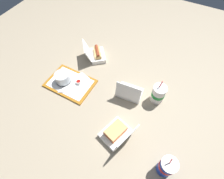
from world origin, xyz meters
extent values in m
plane|color=gray|center=(0.00, 0.00, 0.00)|extent=(3.20, 3.20, 0.00)
cube|color=#A56619|center=(0.35, 0.08, 0.01)|extent=(0.37, 0.27, 0.01)
cube|color=white|center=(0.35, 0.08, 0.01)|extent=(0.33, 0.23, 0.00)
cylinder|color=black|center=(0.41, 0.09, 0.02)|extent=(0.12, 0.12, 0.01)
cylinder|color=#512D19|center=(0.41, 0.09, 0.05)|extent=(0.09, 0.09, 0.06)
cylinder|color=silver|center=(0.41, 0.09, 0.06)|extent=(0.12, 0.12, 0.08)
cylinder|color=white|center=(0.29, 0.05, 0.03)|extent=(0.04, 0.04, 0.02)
cylinder|color=#9E140F|center=(0.29, 0.05, 0.04)|extent=(0.03, 0.03, 0.01)
cube|color=white|center=(0.30, 0.01, 0.02)|extent=(0.12, 0.12, 0.00)
cube|color=white|center=(0.34, 0.17, 0.02)|extent=(0.10, 0.07, 0.00)
cube|color=white|center=(-0.11, -0.05, 0.02)|extent=(0.20, 0.14, 0.04)
cube|color=white|center=(-0.12, 0.01, 0.10)|extent=(0.19, 0.04, 0.13)
cube|color=#DBB770|center=(-0.11, -0.05, 0.06)|extent=(0.15, 0.07, 0.03)
cylinder|color=brown|center=(-0.11, -0.05, 0.08)|extent=(0.14, 0.04, 0.03)
cylinder|color=yellow|center=(-0.11, -0.05, 0.09)|extent=(0.12, 0.02, 0.01)
cube|color=white|center=(-0.16, 0.29, 0.02)|extent=(0.20, 0.22, 0.04)
cube|color=white|center=(-0.25, 0.32, 0.11)|extent=(0.09, 0.19, 0.15)
cube|color=tan|center=(-0.16, 0.29, 0.05)|extent=(0.13, 0.15, 0.02)
cube|color=#D64C38|center=(-0.16, 0.29, 0.07)|extent=(0.13, 0.16, 0.01)
cube|color=tan|center=(-0.16, 0.29, 0.08)|extent=(0.13, 0.15, 0.02)
cube|color=white|center=(0.31, -0.28, 0.02)|extent=(0.21, 0.22, 0.04)
cube|color=white|center=(0.38, -0.23, 0.10)|extent=(0.15, 0.17, 0.12)
cube|color=tan|center=(0.31, -0.28, 0.06)|extent=(0.13, 0.14, 0.03)
cylinder|color=brown|center=(0.31, -0.28, 0.08)|extent=(0.10, 0.12, 0.03)
cylinder|color=yellow|center=(0.31, -0.28, 0.09)|extent=(0.08, 0.09, 0.01)
cylinder|color=#1938B7|center=(-0.52, 0.35, 0.07)|extent=(0.09, 0.09, 0.14)
cylinder|color=red|center=(-0.52, 0.35, 0.09)|extent=(0.09, 0.09, 0.03)
cylinder|color=white|center=(-0.52, 0.35, 0.15)|extent=(0.10, 0.10, 0.01)
cylinder|color=red|center=(-0.51, 0.34, 0.18)|extent=(0.01, 0.01, 0.06)
cylinder|color=white|center=(-0.31, -0.10, 0.07)|extent=(0.09, 0.09, 0.14)
cylinder|color=#198C33|center=(-0.31, -0.10, 0.07)|extent=(0.10, 0.10, 0.03)
cylinder|color=white|center=(-0.31, -0.10, 0.15)|extent=(0.10, 0.10, 0.01)
cylinder|color=red|center=(-0.31, -0.11, 0.18)|extent=(0.01, 0.01, 0.06)
camera|label=1|loc=(-0.33, 0.67, 1.14)|focal=28.00mm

